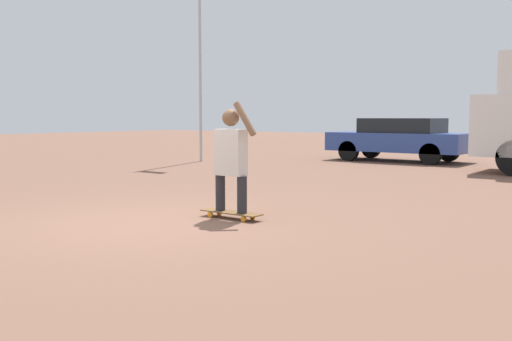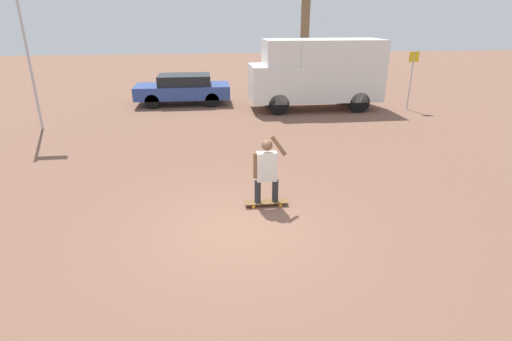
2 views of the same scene
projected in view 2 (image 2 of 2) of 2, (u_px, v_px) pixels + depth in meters
The scene contains 7 objects.
ground_plane at pixel (239, 229), 8.09m from camera, with size 80.00×80.00×0.00m, color brown.
skateboard at pixel (266, 202), 9.07m from camera, with size 0.97×0.25×0.10m.
person_skateboarder at pixel (267, 168), 8.76m from camera, with size 0.74×0.24×1.57m.
camper_van at pixel (318, 72), 17.86m from camera, with size 5.84×2.13×3.07m.
parked_car_blue at pixel (183, 88), 19.17m from camera, with size 4.44×1.92×1.41m.
flagpole at pixel (21, 8), 13.65m from camera, with size 0.97×0.12×7.48m.
street_sign at pixel (412, 73), 17.69m from camera, with size 0.44×0.06×2.57m.
Camera 2 is at (-0.57, -7.08, 4.05)m, focal length 28.00 mm.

